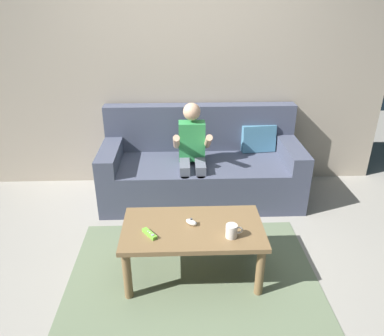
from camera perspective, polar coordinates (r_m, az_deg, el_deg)
name	(u,v)px	position (r m, az deg, el deg)	size (l,w,h in m)	color
ground_plane	(189,281)	(2.86, -0.41, -16.98)	(8.39, 8.39, 0.00)	#9E998E
wall_back	(184,66)	(3.84, -1.27, 15.33)	(4.19, 0.05, 2.50)	#B2A38E
couch	(202,168)	(3.77, 1.51, 0.02)	(1.95, 0.80, 0.89)	#474C60
person_seated_on_couch	(192,151)	(3.48, 0.02, 2.59)	(0.35, 0.43, 1.01)	slate
coffee_table	(193,234)	(2.70, 0.12, -10.14)	(1.01, 0.55, 0.42)	brown
area_rug	(193,272)	(2.92, 0.12, -15.73)	(1.84, 1.29, 0.01)	#6B7A5B
game_remote_lime_near_edge	(150,234)	(2.59, -6.54, -10.04)	(0.11, 0.13, 0.03)	#72C638
nunchuk_white	(191,222)	(2.68, -0.11, -8.31)	(0.10, 0.09, 0.05)	white
coffee_mug	(232,231)	(2.56, 6.15, -9.60)	(0.12, 0.08, 0.09)	silver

